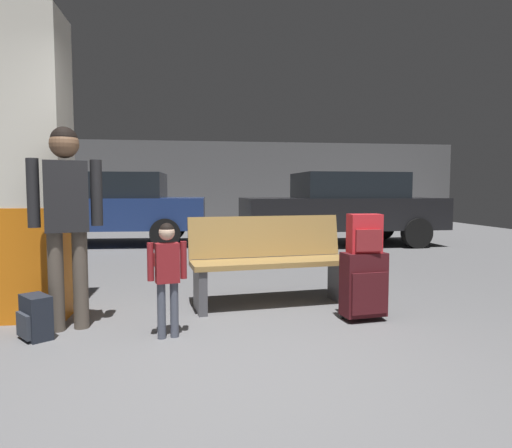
% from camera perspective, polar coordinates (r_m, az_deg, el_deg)
% --- Properties ---
extents(ground_plane, '(18.00, 18.00, 0.10)m').
position_cam_1_polar(ground_plane, '(6.82, -5.11, -5.89)').
color(ground_plane, slate).
extents(garage_back_wall, '(18.00, 0.12, 2.80)m').
position_cam_1_polar(garage_back_wall, '(15.57, -6.75, 5.17)').
color(garage_back_wall, '#565658').
rests_on(garage_back_wall, ground_plane).
extents(structural_pillar, '(0.57, 0.57, 2.71)m').
position_cam_1_polar(structural_pillar, '(4.55, -26.09, 6.27)').
color(structural_pillar, orange).
rests_on(structural_pillar, ground_plane).
extents(bench, '(1.65, 0.73, 0.89)m').
position_cam_1_polar(bench, '(4.56, 1.82, -4.70)').
color(bench, '#9E7A42').
rests_on(bench, ground_plane).
extents(suitcase, '(0.40, 0.27, 0.60)m').
position_cam_1_polar(suitcase, '(4.14, 13.41, -7.43)').
color(suitcase, '#471419').
rests_on(suitcase, ground_plane).
extents(backpack_bright, '(0.28, 0.20, 0.34)m').
position_cam_1_polar(backpack_bright, '(4.07, 13.52, -1.22)').
color(backpack_bright, red).
rests_on(backpack_bright, suitcase).
extents(child, '(0.30, 0.18, 0.90)m').
position_cam_1_polar(child, '(3.59, -11.13, -5.39)').
color(child, '#4C5160').
rests_on(child, ground_plane).
extents(adult, '(0.55, 0.29, 1.66)m').
position_cam_1_polar(adult, '(4.00, -22.78, 2.13)').
color(adult, brown).
rests_on(adult, ground_plane).
extents(backpack_dark_floor, '(0.31, 0.32, 0.34)m').
position_cam_1_polar(backpack_dark_floor, '(3.98, -26.03, -10.52)').
color(backpack_dark_floor, '#1E232D').
rests_on(backpack_dark_floor, ground_plane).
extents(parked_car_near, '(4.16, 1.92, 1.51)m').
position_cam_1_polar(parked_car_near, '(9.71, 10.81, 2.16)').
color(parked_car_near, black).
rests_on(parked_car_near, ground_plane).
extents(parked_car_far, '(4.17, 1.93, 1.51)m').
position_cam_1_polar(parked_car_far, '(10.02, -18.11, 2.09)').
color(parked_car_far, navy).
rests_on(parked_car_far, ground_plane).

